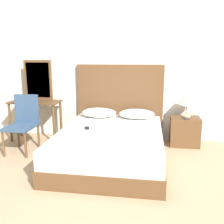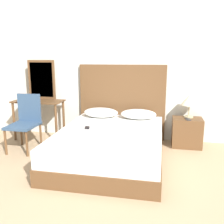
{
  "view_description": "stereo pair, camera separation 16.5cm",
  "coord_description": "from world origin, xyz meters",
  "px_view_note": "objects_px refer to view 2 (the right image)",
  "views": [
    {
      "loc": [
        0.47,
        -2.05,
        1.51
      ],
      "look_at": [
        -0.07,
        1.5,
        0.7
      ],
      "focal_mm": 40.0,
      "sensor_mm": 36.0,
      "label": 1
    },
    {
      "loc": [
        0.63,
        -2.03,
        1.51
      ],
      "look_at": [
        -0.07,
        1.5,
        0.7
      ],
      "focal_mm": 40.0,
      "sensor_mm": 36.0,
      "label": 2
    }
  ],
  "objects_px": {
    "vanity_desk": "(39,108)",
    "table_lamp": "(190,100)",
    "phone_on_bed": "(87,128)",
    "chair": "(26,119)",
    "bed": "(111,145)",
    "phone_on_nightstand": "(188,119)",
    "nightstand": "(187,132)"
  },
  "relations": [
    {
      "from": "bed",
      "to": "nightstand",
      "type": "height_order",
      "value": "nightstand"
    },
    {
      "from": "nightstand",
      "to": "phone_on_nightstand",
      "type": "height_order",
      "value": "phone_on_nightstand"
    },
    {
      "from": "phone_on_bed",
      "to": "phone_on_nightstand",
      "type": "height_order",
      "value": "phone_on_nightstand"
    },
    {
      "from": "bed",
      "to": "table_lamp",
      "type": "height_order",
      "value": "table_lamp"
    },
    {
      "from": "phone_on_bed",
      "to": "table_lamp",
      "type": "xyz_separation_m",
      "value": [
        1.55,
        0.83,
        0.33
      ]
    },
    {
      "from": "bed",
      "to": "phone_on_nightstand",
      "type": "relative_size",
      "value": 12.71
    },
    {
      "from": "phone_on_nightstand",
      "to": "vanity_desk",
      "type": "xyz_separation_m",
      "value": [
        -2.65,
        -0.0,
        0.08
      ]
    },
    {
      "from": "table_lamp",
      "to": "chair",
      "type": "bearing_deg",
      "value": -165.39
    },
    {
      "from": "table_lamp",
      "to": "bed",
      "type": "bearing_deg",
      "value": -143.48
    },
    {
      "from": "table_lamp",
      "to": "phone_on_nightstand",
      "type": "bearing_deg",
      "value": -98.13
    },
    {
      "from": "phone_on_nightstand",
      "to": "vanity_desk",
      "type": "bearing_deg",
      "value": -179.92
    },
    {
      "from": "bed",
      "to": "nightstand",
      "type": "xyz_separation_m",
      "value": [
        1.16,
        0.8,
        0.02
      ]
    },
    {
      "from": "table_lamp",
      "to": "phone_on_nightstand",
      "type": "xyz_separation_m",
      "value": [
        -0.02,
        -0.16,
        -0.29
      ]
    },
    {
      "from": "phone_on_nightstand",
      "to": "nightstand",
      "type": "bearing_deg",
      "value": 86.45
    },
    {
      "from": "phone_on_bed",
      "to": "phone_on_nightstand",
      "type": "xyz_separation_m",
      "value": [
        1.52,
        0.66,
        0.04
      ]
    },
    {
      "from": "bed",
      "to": "vanity_desk",
      "type": "distance_m",
      "value": 1.69
    },
    {
      "from": "nightstand",
      "to": "table_lamp",
      "type": "relative_size",
      "value": 1.28
    },
    {
      "from": "nightstand",
      "to": "table_lamp",
      "type": "distance_m",
      "value": 0.54
    },
    {
      "from": "vanity_desk",
      "to": "table_lamp",
      "type": "bearing_deg",
      "value": 3.59
    },
    {
      "from": "bed",
      "to": "phone_on_bed",
      "type": "xyz_separation_m",
      "value": [
        -0.37,
        0.04,
        0.23
      ]
    },
    {
      "from": "table_lamp",
      "to": "phone_on_nightstand",
      "type": "distance_m",
      "value": 0.33
    },
    {
      "from": "phone_on_bed",
      "to": "chair",
      "type": "xyz_separation_m",
      "value": [
        -1.09,
        0.14,
        0.04
      ]
    },
    {
      "from": "phone_on_bed",
      "to": "phone_on_nightstand",
      "type": "bearing_deg",
      "value": 23.59
    },
    {
      "from": "nightstand",
      "to": "vanity_desk",
      "type": "distance_m",
      "value": 2.68
    },
    {
      "from": "phone_on_bed",
      "to": "nightstand",
      "type": "bearing_deg",
      "value": 26.32
    },
    {
      "from": "phone_on_nightstand",
      "to": "table_lamp",
      "type": "bearing_deg",
      "value": 81.87
    },
    {
      "from": "phone_on_nightstand",
      "to": "bed",
      "type": "bearing_deg",
      "value": -148.48
    },
    {
      "from": "nightstand",
      "to": "phone_on_nightstand",
      "type": "relative_size",
      "value": 3.12
    },
    {
      "from": "nightstand",
      "to": "bed",
      "type": "bearing_deg",
      "value": -145.44
    },
    {
      "from": "phone_on_bed",
      "to": "chair",
      "type": "distance_m",
      "value": 1.1
    },
    {
      "from": "phone_on_nightstand",
      "to": "vanity_desk",
      "type": "relative_size",
      "value": 0.18
    },
    {
      "from": "nightstand",
      "to": "vanity_desk",
      "type": "xyz_separation_m",
      "value": [
        -2.65,
        -0.09,
        0.33
      ]
    }
  ]
}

